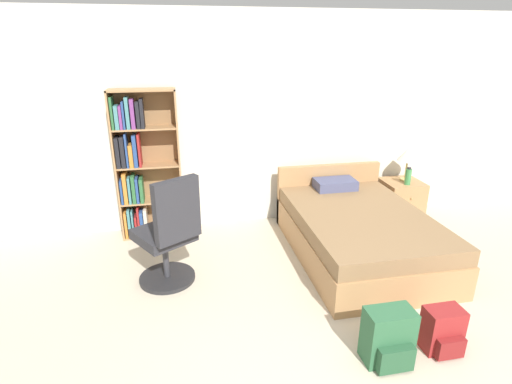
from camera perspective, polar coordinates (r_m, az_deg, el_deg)
The scene contains 9 objects.
wall_back at distance 5.06m, azimuth 2.72°, elevation 10.03°, with size 9.00×0.06×2.60m.
bookshelf at distance 4.83m, azimuth -16.24°, elevation 3.55°, with size 0.73×0.27×1.75m.
bed at distance 4.58m, azimuth 14.20°, elevation -5.41°, with size 1.35×2.01×0.77m.
office_chair at distance 3.86m, azimuth -12.32°, elevation -6.28°, with size 0.69×0.72×1.13m.
nightstand at distance 5.69m, azimuth 19.93°, elevation -0.97°, with size 0.49×0.49×0.51m.
table_lamp at distance 5.57m, azimuth 20.91°, elevation 4.94°, with size 0.27×0.27×0.44m.
water_bottle at distance 5.48m, azimuth 20.91°, elevation 2.10°, with size 0.08×0.08×0.23m.
backpack_red at distance 3.51m, azimuth 25.12°, elevation -17.53°, with size 0.28×0.24×0.35m.
backpack_green at distance 3.25m, azimuth 18.42°, elevation -19.16°, with size 0.35×0.27×0.43m.
Camera 1 is at (-1.21, -1.60, 2.23)m, focal length 28.00 mm.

